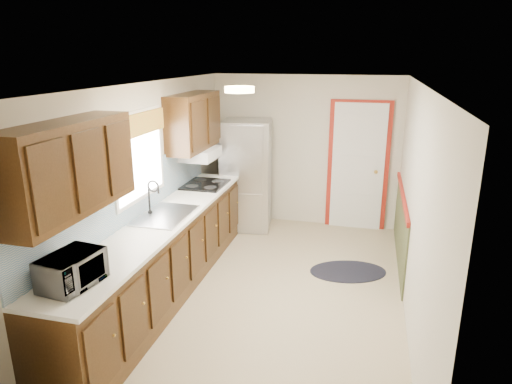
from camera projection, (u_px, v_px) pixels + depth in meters
The scene contains 8 objects.
room_shell at pixel (272, 196), 5.01m from camera, with size 3.20×5.20×2.52m.
kitchen_run at pixel (159, 229), 5.14m from camera, with size 0.63×4.00×2.20m.
back_wall_trim at pixel (366, 178), 6.92m from camera, with size 1.12×2.30×2.08m.
ceiling_fixture at pixel (240, 90), 4.56m from camera, with size 0.30×0.30×0.06m, color #FFD88C.
microwave at pixel (71, 267), 3.57m from camera, with size 0.48×0.27×0.33m, color white.
refrigerator at pixel (247, 175), 7.20m from camera, with size 0.81×0.77×1.74m.
rug at pixel (348, 271), 5.89m from camera, with size 0.98×0.63×0.01m, color black.
cooktop at pixel (205, 184), 6.38m from camera, with size 0.55×0.66×0.02m, color black.
Camera 1 is at (1.00, -4.68, 2.70)m, focal length 32.00 mm.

